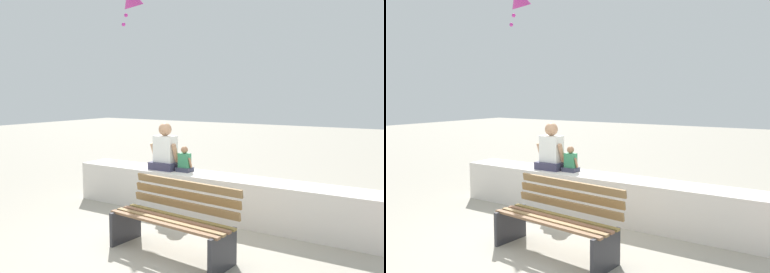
{
  "view_description": "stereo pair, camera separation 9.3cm",
  "coord_description": "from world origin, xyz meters",
  "views": [
    {
      "loc": [
        3.03,
        -4.1,
        1.98
      ],
      "look_at": [
        -0.35,
        1.38,
        1.28
      ],
      "focal_mm": 37.0,
      "sensor_mm": 36.0,
      "label": 1
    },
    {
      "loc": [
        3.11,
        -4.06,
        1.98
      ],
      "look_at": [
        -0.35,
        1.38,
        1.28
      ],
      "focal_mm": 37.0,
      "sensor_mm": 36.0,
      "label": 2
    }
  ],
  "objects": [
    {
      "name": "ground_plane",
      "position": [
        0.0,
        0.0,
        0.0
      ],
      "size": [
        40.0,
        40.0,
        0.0
      ],
      "primitive_type": "plane",
      "color": "#9E9788"
    },
    {
      "name": "person_child",
      "position": [
        -0.51,
        1.39,
        0.85
      ],
      "size": [
        0.28,
        0.21,
        0.43
      ],
      "color": "#34374A",
      "rests_on": "seawall_ledge"
    },
    {
      "name": "person_adult",
      "position": [
        -0.9,
        1.39,
        1.0
      ],
      "size": [
        0.53,
        0.39,
        0.81
      ],
      "color": "#34324B",
      "rests_on": "seawall_ledge"
    },
    {
      "name": "park_bench",
      "position": [
        0.34,
        -0.18,
        0.42
      ],
      "size": [
        1.71,
        0.76,
        0.88
      ],
      "color": "brown",
      "rests_on": "ground"
    },
    {
      "name": "seawall_ledge",
      "position": [
        0.0,
        1.38,
        0.34
      ],
      "size": [
        5.19,
        0.62,
        0.68
      ],
      "primitive_type": "cube",
      "color": "silver",
      "rests_on": "ground"
    }
  ]
}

